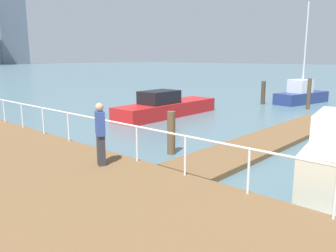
# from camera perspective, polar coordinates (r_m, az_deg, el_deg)

# --- Properties ---
(ground_plane) EXTENTS (300.00, 300.00, 0.00)m
(ground_plane) POSITION_cam_1_polar(r_m,az_deg,el_deg) (17.54, -13.04, -0.14)
(ground_plane) COLOR slate
(floating_dock) EXTENTS (13.54, 2.00, 0.18)m
(floating_dock) POSITION_cam_1_polar(r_m,az_deg,el_deg) (14.76, 16.77, -2.16)
(floating_dock) COLOR brown
(floating_dock) RESTS_ON ground_plane
(boardwalk_railing) EXTENTS (0.06, 31.25, 1.08)m
(boardwalk_railing) POSITION_cam_1_polar(r_m,az_deg,el_deg) (8.28, 7.84, -4.01)
(boardwalk_railing) COLOR white
(boardwalk_railing) RESTS_ON boardwalk
(dock_piling_1) EXTENTS (0.25, 0.25, 2.05)m
(dock_piling_1) POSITION_cam_1_polar(r_m,az_deg,el_deg) (24.59, 22.45, 4.97)
(dock_piling_1) COLOR brown
(dock_piling_1) RESTS_ON ground_plane
(dock_piling_2) EXTENTS (0.29, 0.29, 1.56)m
(dock_piling_2) POSITION_cam_1_polar(r_m,az_deg,el_deg) (12.19, 0.54, -1.16)
(dock_piling_2) COLOR brown
(dock_piling_2) RESTS_ON ground_plane
(dock_piling_4) EXTENTS (0.31, 0.31, 1.70)m
(dock_piling_4) POSITION_cam_1_polar(r_m,az_deg,el_deg) (26.15, 15.60, 5.37)
(dock_piling_4) COLOR #473826
(dock_piling_4) RESTS_ON ground_plane
(moored_boat_0) EXTENTS (5.08, 2.51, 7.32)m
(moored_boat_0) POSITION_cam_1_polar(r_m,az_deg,el_deg) (27.61, 21.35, 4.90)
(moored_boat_0) COLOR navy
(moored_boat_0) RESTS_ON ground_plane
(moored_boat_3) EXTENTS (7.31, 1.95, 1.54)m
(moored_boat_3) POSITION_cam_1_polar(r_m,az_deg,el_deg) (20.12, -0.36, 3.20)
(moored_boat_3) COLOR red
(moored_boat_3) RESTS_ON ground_plane
(pedestrian_1) EXTENTS (0.35, 0.42, 1.80)m
(pedestrian_1) POSITION_cam_1_polar(r_m,az_deg,el_deg) (9.81, -11.22, -1.15)
(pedestrian_1) COLOR #333338
(pedestrian_1) RESTS_ON boardwalk
(skyline_tower_6) EXTENTS (12.47, 11.03, 33.89)m
(skyline_tower_6) POSITION_cam_1_polar(r_m,az_deg,el_deg) (180.16, -24.94, 14.78)
(skyline_tower_6) COLOR slate
(skyline_tower_6) RESTS_ON ground_plane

